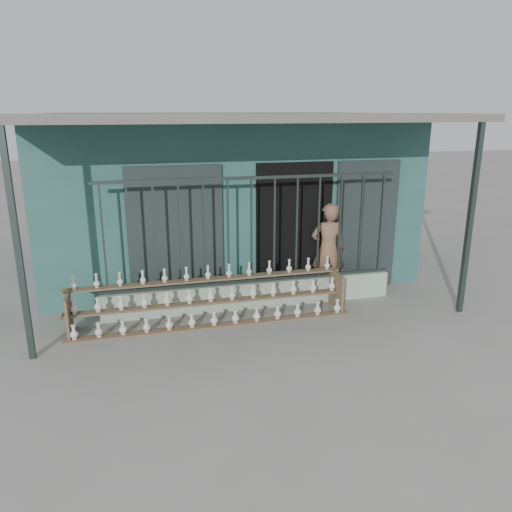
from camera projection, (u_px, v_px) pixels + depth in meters
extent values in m
plane|color=slate|center=(273.00, 339.00, 7.40)|extent=(60.00, 60.00, 0.00)
cube|color=#27524C|center=(219.00, 189.00, 10.94)|extent=(7.00, 5.00, 3.20)
cube|color=black|center=(293.00, 229.00, 8.96)|extent=(1.40, 0.12, 2.40)
cube|color=black|center=(176.00, 237.00, 8.43)|extent=(1.60, 0.08, 2.40)
cube|color=black|center=(366.00, 226.00, 9.26)|extent=(1.20, 0.08, 2.40)
cube|color=#59544C|center=(253.00, 118.00, 7.62)|extent=(7.40, 2.00, 0.12)
cube|color=#283330|center=(18.00, 249.00, 6.40)|extent=(0.08, 0.08, 3.10)
cube|color=#283330|center=(470.00, 221.00, 7.98)|extent=(0.08, 0.08, 3.10)
cube|color=#94A991|center=(252.00, 295.00, 8.54)|extent=(5.00, 0.20, 0.45)
cube|color=#283330|center=(103.00, 239.00, 7.67)|extent=(0.03, 0.03, 1.80)
cube|color=#283330|center=(130.00, 238.00, 7.76)|extent=(0.03, 0.03, 1.80)
cube|color=#283330|center=(155.00, 236.00, 7.85)|extent=(0.03, 0.03, 1.80)
cube|color=#283330|center=(180.00, 235.00, 7.95)|extent=(0.03, 0.03, 1.80)
cube|color=#283330|center=(204.00, 233.00, 8.04)|extent=(0.03, 0.03, 1.80)
cube|color=#283330|center=(228.00, 232.00, 8.13)|extent=(0.03, 0.03, 1.80)
cube|color=#283330|center=(252.00, 231.00, 8.22)|extent=(0.03, 0.03, 1.80)
cube|color=#283330|center=(274.00, 229.00, 8.32)|extent=(0.03, 0.03, 1.80)
cube|color=#283330|center=(297.00, 228.00, 8.41)|extent=(0.03, 0.03, 1.80)
cube|color=#283330|center=(318.00, 227.00, 8.50)|extent=(0.03, 0.03, 1.80)
cube|color=#283330|center=(340.00, 225.00, 8.59)|extent=(0.03, 0.03, 1.80)
cube|color=#283330|center=(361.00, 224.00, 8.69)|extent=(0.03, 0.03, 1.80)
cube|color=#283330|center=(381.00, 223.00, 8.78)|extent=(0.03, 0.03, 1.80)
cube|color=#283330|center=(251.00, 178.00, 7.98)|extent=(5.00, 0.04, 0.05)
cube|color=#283330|center=(252.00, 281.00, 8.47)|extent=(5.00, 0.04, 0.05)
cube|color=brown|center=(214.00, 326.00, 7.81)|extent=(4.50, 0.18, 0.03)
cube|color=brown|center=(211.00, 302.00, 7.96)|extent=(4.50, 0.18, 0.03)
cube|color=brown|center=(208.00, 279.00, 8.11)|extent=(4.50, 0.18, 0.03)
cube|color=brown|center=(69.00, 315.00, 7.45)|extent=(0.04, 0.55, 0.64)
cube|color=brown|center=(336.00, 290.00, 8.47)|extent=(0.04, 0.55, 0.64)
imported|color=brown|center=(328.00, 249.00, 8.99)|extent=(0.67, 0.48, 1.70)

